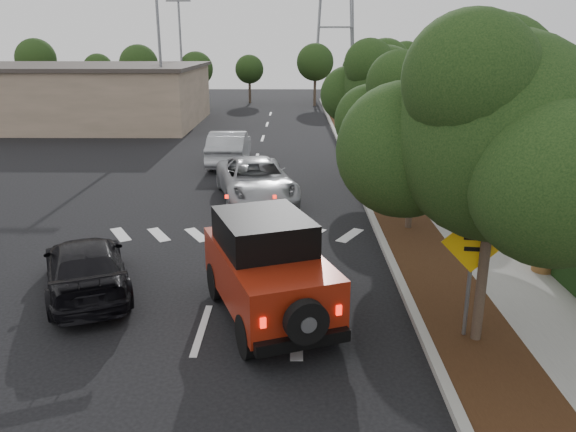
{
  "coord_description": "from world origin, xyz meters",
  "views": [
    {
      "loc": [
        1.94,
        -10.55,
        5.85
      ],
      "look_at": [
        1.79,
        3.0,
        1.58
      ],
      "focal_mm": 35.0,
      "sensor_mm": 36.0,
      "label": 1
    }
  ],
  "objects_px": {
    "red_jeep": "(265,266)",
    "black_suv_oncoming": "(86,267)",
    "speed_hump_sign": "(472,259)",
    "silver_suv_ahead": "(256,180)"
  },
  "relations": [
    {
      "from": "black_suv_oncoming",
      "to": "speed_hump_sign",
      "type": "bearing_deg",
      "value": 142.64
    },
    {
      "from": "red_jeep",
      "to": "black_suv_oncoming",
      "type": "xyz_separation_m",
      "value": [
        -4.37,
        1.1,
        -0.49
      ]
    },
    {
      "from": "silver_suv_ahead",
      "to": "black_suv_oncoming",
      "type": "xyz_separation_m",
      "value": [
        -3.55,
        -8.18,
        -0.12
      ]
    },
    {
      "from": "black_suv_oncoming",
      "to": "speed_hump_sign",
      "type": "xyz_separation_m",
      "value": [
        8.45,
        -2.23,
        1.14
      ]
    },
    {
      "from": "red_jeep",
      "to": "speed_hump_sign",
      "type": "relative_size",
      "value": 1.79
    },
    {
      "from": "red_jeep",
      "to": "black_suv_oncoming",
      "type": "distance_m",
      "value": 4.54
    },
    {
      "from": "silver_suv_ahead",
      "to": "black_suv_oncoming",
      "type": "relative_size",
      "value": 1.23
    },
    {
      "from": "red_jeep",
      "to": "speed_hump_sign",
      "type": "height_order",
      "value": "speed_hump_sign"
    },
    {
      "from": "red_jeep",
      "to": "silver_suv_ahead",
      "type": "distance_m",
      "value": 9.32
    },
    {
      "from": "black_suv_oncoming",
      "to": "speed_hump_sign",
      "type": "distance_m",
      "value": 8.81
    }
  ]
}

